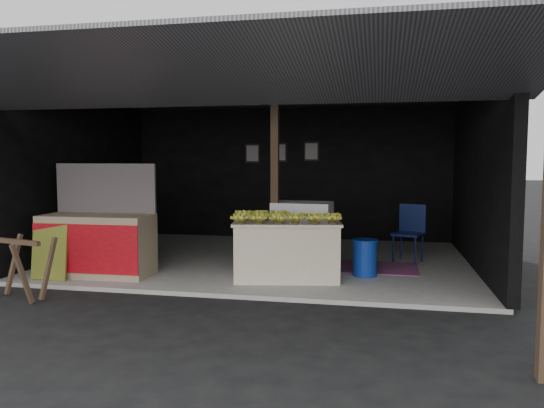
% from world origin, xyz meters
% --- Properties ---
extents(ground, '(80.00, 80.00, 0.00)m').
position_xyz_m(ground, '(0.00, 0.00, 0.00)').
color(ground, black).
rests_on(ground, ground).
extents(concrete_slab, '(7.00, 5.00, 0.06)m').
position_xyz_m(concrete_slab, '(0.00, 2.50, 0.03)').
color(concrete_slab, gray).
rests_on(concrete_slab, ground).
extents(shophouse, '(7.40, 7.29, 3.02)m').
position_xyz_m(shophouse, '(0.00, 2.82, 2.10)').
color(shophouse, black).
rests_on(shophouse, ground).
extents(banana_table, '(1.67, 1.20, 0.84)m').
position_xyz_m(banana_table, '(0.65, 1.06, 0.48)').
color(banana_table, beige).
rests_on(banana_table, concrete_slab).
extents(banana_pile, '(1.54, 1.08, 0.17)m').
position_xyz_m(banana_pile, '(0.65, 1.06, 0.99)').
color(banana_pile, gold).
rests_on(banana_pile, banana_table).
extents(white_crate, '(0.97, 0.69, 1.04)m').
position_xyz_m(white_crate, '(0.73, 2.03, 0.58)').
color(white_crate, white).
rests_on(white_crate, concrete_slab).
extents(neighbor_stall, '(1.63, 0.77, 1.67)m').
position_xyz_m(neighbor_stall, '(-2.17, 0.72, 0.56)').
color(neighbor_stall, '#998466').
rests_on(neighbor_stall, concrete_slab).
extents(green_signboard, '(0.55, 0.15, 0.82)m').
position_xyz_m(green_signboard, '(-2.69, 0.29, 0.47)').
color(green_signboard, black).
rests_on(green_signboard, concrete_slab).
extents(sawhorse, '(0.85, 0.84, 0.78)m').
position_xyz_m(sawhorse, '(-2.54, -0.58, 0.50)').
color(sawhorse, '#493324').
rests_on(sawhorse, ground).
extents(water_barrel, '(0.35, 0.35, 0.52)m').
position_xyz_m(water_barrel, '(1.76, 1.45, 0.32)').
color(water_barrel, navy).
rests_on(water_barrel, concrete_slab).
extents(plastic_chair, '(0.59, 0.59, 0.97)m').
position_xyz_m(plastic_chair, '(2.47, 2.73, 0.63)').
color(plastic_chair, '#0A1339').
rests_on(plastic_chair, concrete_slab).
extents(magenta_rug, '(1.52, 1.03, 0.01)m').
position_xyz_m(magenta_rug, '(1.82, 2.07, 0.07)').
color(magenta_rug, '#691753').
rests_on(magenta_rug, concrete_slab).
extents(picture_frames, '(1.62, 0.04, 0.46)m').
position_xyz_m(picture_frames, '(-0.17, 4.89, 1.93)').
color(picture_frames, black).
rests_on(picture_frames, shophouse).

